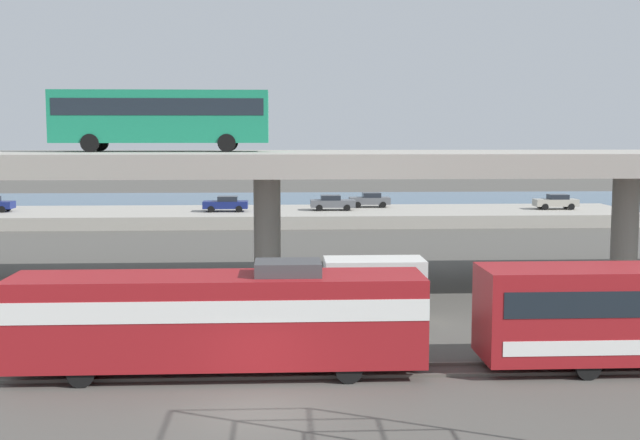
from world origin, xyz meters
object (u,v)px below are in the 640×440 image
(parked_car_0, at_px, (556,202))
(parked_car_3, at_px, (226,204))
(parked_car_1, at_px, (370,200))
(train_locomotive, at_px, (198,316))
(parked_car_2, at_px, (332,202))
(service_truck_west, at_px, (355,289))
(transit_bus_on_overpass, at_px, (161,115))

(parked_car_0, xyz_separation_m, parked_car_3, (-32.94, -0.80, 0.00))
(parked_car_1, distance_m, parked_car_3, 15.06)
(parked_car_0, height_order, parked_car_1, same)
(train_locomotive, xyz_separation_m, parked_car_2, (8.18, 50.82, -0.22))
(service_truck_west, height_order, parked_car_2, service_truck_west)
(parked_car_1, height_order, parked_car_2, same)
(transit_bus_on_overpass, xyz_separation_m, service_truck_west, (10.10, -9.41, -8.19))
(train_locomotive, height_order, parked_car_1, train_locomotive)
(parked_car_2, bearing_deg, parked_car_1, 37.51)
(parked_car_2, bearing_deg, transit_bus_on_overpass, -109.32)
(train_locomotive, relative_size, service_truck_west, 2.35)
(parked_car_0, distance_m, parked_car_2, 22.51)
(transit_bus_on_overpass, bearing_deg, parked_car_1, -113.35)
(transit_bus_on_overpass, height_order, parked_car_0, transit_bus_on_overpass)
(train_locomotive, height_order, transit_bus_on_overpass, transit_bus_on_overpass)
(transit_bus_on_overpass, relative_size, parked_car_0, 2.82)
(parked_car_3, bearing_deg, transit_bus_on_overpass, 87.58)
(transit_bus_on_overpass, distance_m, parked_car_0, 48.71)
(parked_car_1, xyz_separation_m, parked_car_3, (-14.52, -4.00, 0.00))
(train_locomotive, distance_m, parked_car_3, 50.01)
(parked_car_0, xyz_separation_m, parked_car_1, (-18.42, 3.20, 0.00))
(train_locomotive, distance_m, transit_bus_on_overpass, 19.09)
(train_locomotive, height_order, parked_car_0, train_locomotive)
(train_locomotive, bearing_deg, parked_car_3, -87.42)
(transit_bus_on_overpass, relative_size, parked_car_3, 2.77)
(transit_bus_on_overpass, bearing_deg, parked_car_3, -92.42)
(train_locomotive, relative_size, parked_car_0, 3.75)
(parked_car_2, distance_m, parked_car_3, 10.46)
(transit_bus_on_overpass, bearing_deg, train_locomotive, 101.99)
(parked_car_1, relative_size, parked_car_3, 0.96)
(parked_car_2, xyz_separation_m, parked_car_3, (-10.43, -0.86, 0.00))
(service_truck_west, bearing_deg, transit_bus_on_overpass, -42.98)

